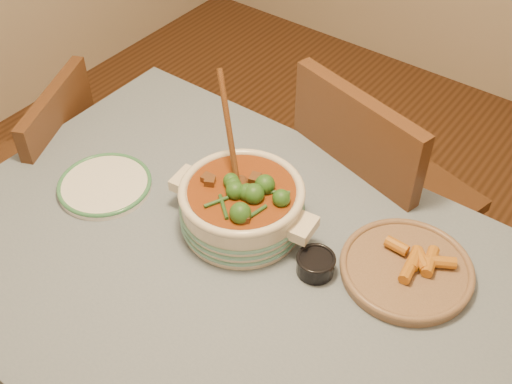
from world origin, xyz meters
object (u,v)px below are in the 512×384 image
condiment_bowl (316,263)px  chair_left (46,179)px  chair_far (373,195)px  fried_plate (407,268)px  dining_table (253,301)px  stew_casserole (242,203)px  white_plate (105,185)px

condiment_bowl → chair_left: size_ratio=0.14×
chair_far → fried_plate: bearing=140.7°
condiment_bowl → fried_plate: fried_plate is taller
dining_table → condiment_bowl: bearing=45.1°
dining_table → chair_far: 0.63m
dining_table → stew_casserole: stew_casserole is taller
chair_far → dining_table: bearing=104.0°
dining_table → stew_casserole: size_ratio=4.13×
white_plate → chair_far: 0.84m
dining_table → chair_far: size_ratio=1.69×
white_plate → condiment_bowl: size_ratio=2.25×
chair_far → chair_left: (-0.96, -0.54, -0.07)m
dining_table → white_plate: (-0.52, 0.01, 0.10)m
chair_left → chair_far: bearing=94.9°
fried_plate → chair_far: chair_far is taller
stew_casserole → white_plate: (-0.39, -0.12, -0.07)m
fried_plate → chair_far: 0.52m
dining_table → fried_plate: bearing=39.2°
dining_table → chair_left: size_ratio=1.93×
fried_plate → stew_casserole: bearing=-165.4°
white_plate → condiment_bowl: condiment_bowl is taller
stew_casserole → chair_left: size_ratio=0.47×
white_plate → stew_casserole: bearing=16.9°
chair_left → dining_table: bearing=60.7°
stew_casserole → condiment_bowl: size_ratio=3.30×
fried_plate → white_plate: bearing=-164.3°
dining_table → white_plate: size_ratio=6.05×
stew_casserole → chair_far: 0.58m
white_plate → fried_plate: bearing=15.7°
fried_plate → chair_left: bearing=-173.2°
condiment_bowl → fried_plate: bearing=35.0°
fried_plate → chair_left: (-1.24, -0.15, -0.28)m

